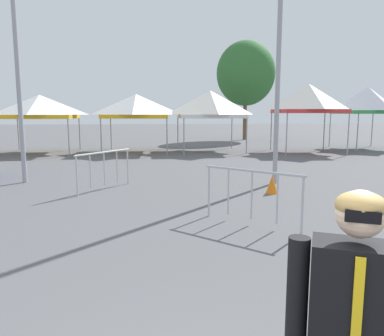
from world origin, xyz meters
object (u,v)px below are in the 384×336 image
object	(u,v)px
canopy_tent_behind_left	(210,104)
tree_behind_tents_right	(246,73)
crowd_barrier_by_lift	(252,186)
light_pole_near_lift	(15,28)
canopy_tent_far_left	(136,106)
canopy_tent_behind_right	(40,107)
crowd_barrier_near_person	(104,163)
canopy_tent_behind_center	(367,100)
traffic_cone_lot_center	(272,184)
canopy_tent_far_right	(308,99)

from	to	relation	value
canopy_tent_behind_left	tree_behind_tents_right	size ratio (longest dim) A/B	0.46
crowd_barrier_by_lift	light_pole_near_lift	bearing A→B (deg)	139.14
tree_behind_tents_right	crowd_barrier_by_lift	xyz separation A→B (m)	(-5.37, -22.47, -4.41)
canopy_tent_far_left	canopy_tent_behind_left	xyz separation A→B (m)	(4.05, -0.18, 0.10)
canopy_tent_behind_right	canopy_tent_far_left	size ratio (longest dim) A/B	1.02
canopy_tent_behind_right	tree_behind_tents_right	size ratio (longest dim) A/B	0.48
light_pole_near_lift	crowd_barrier_near_person	bearing A→B (deg)	-27.48
tree_behind_tents_right	crowd_barrier_near_person	world-z (taller)	tree_behind_tents_right
canopy_tent_far_left	tree_behind_tents_right	world-z (taller)	tree_behind_tents_right
canopy_tent_behind_center	crowd_barrier_by_lift	xyz separation A→B (m)	(-10.81, -14.50, -2.11)
canopy_tent_behind_center	tree_behind_tents_right	size ratio (longest dim) A/B	0.48
canopy_tent_behind_center	canopy_tent_far_left	bearing A→B (deg)	-178.10
canopy_tent_behind_center	traffic_cone_lot_center	size ratio (longest dim) A/B	7.52
tree_behind_tents_right	traffic_cone_lot_center	distance (m)	20.77
canopy_tent_far_right	crowd_barrier_near_person	world-z (taller)	canopy_tent_far_right
canopy_tent_far_right	traffic_cone_lot_center	bearing A→B (deg)	-117.11
canopy_tent_behind_left	crowd_barrier_near_person	xyz separation A→B (m)	(-4.51, -10.17, -1.84)
canopy_tent_behind_center	traffic_cone_lot_center	xyz separation A→B (m)	(-9.53, -11.79, -2.62)
canopy_tent_behind_right	canopy_tent_behind_center	distance (m)	18.61
canopy_tent_far_left	canopy_tent_behind_center	xyz separation A→B (m)	(13.58, 0.45, 0.37)
canopy_tent_far_right	traffic_cone_lot_center	xyz separation A→B (m)	(-5.16, -10.08, -2.65)
traffic_cone_lot_center	canopy_tent_far_right	bearing A→B (deg)	62.89
tree_behind_tents_right	crowd_barrier_by_lift	distance (m)	23.52
canopy_tent_far_right	canopy_tent_behind_center	bearing A→B (deg)	21.37
traffic_cone_lot_center	canopy_tent_far_left	bearing A→B (deg)	109.66
crowd_barrier_by_lift	canopy_tent_behind_center	bearing A→B (deg)	53.30
canopy_tent_far_left	light_pole_near_lift	world-z (taller)	light_pole_near_lift
canopy_tent_behind_center	canopy_tent_behind_right	bearing A→B (deg)	-177.94
canopy_tent_far_left	crowd_barrier_near_person	xyz separation A→B (m)	(-0.46, -10.35, -1.74)
canopy_tent_behind_center	crowd_barrier_by_lift	distance (m)	18.21
light_pole_near_lift	tree_behind_tents_right	world-z (taller)	light_pole_near_lift
light_pole_near_lift	crowd_barrier_by_lift	world-z (taller)	light_pole_near_lift
canopy_tent_behind_right	light_pole_near_lift	bearing A→B (deg)	-77.46
tree_behind_tents_right	canopy_tent_behind_center	bearing A→B (deg)	-55.69
canopy_tent_far_left	tree_behind_tents_right	xyz separation A→B (m)	(8.14, 8.42, 2.67)
canopy_tent_far_left	crowd_barrier_by_lift	world-z (taller)	canopy_tent_far_left
canopy_tent_behind_right	canopy_tent_far_left	bearing A→B (deg)	2.49
tree_behind_tents_right	crowd_barrier_near_person	bearing A→B (deg)	-114.61
canopy_tent_behind_left	traffic_cone_lot_center	bearing A→B (deg)	-90.01
tree_behind_tents_right	crowd_barrier_by_lift	world-z (taller)	tree_behind_tents_right
light_pole_near_lift	crowd_barrier_near_person	world-z (taller)	light_pole_near_lift
tree_behind_tents_right	canopy_tent_behind_right	bearing A→B (deg)	-146.72
tree_behind_tents_right	canopy_tent_far_left	bearing A→B (deg)	-134.03
canopy_tent_far_left	canopy_tent_behind_right	bearing A→B (deg)	-177.51
canopy_tent_behind_right	canopy_tent_behind_center	size ratio (longest dim) A/B	1.01
canopy_tent_behind_left	crowd_barrier_near_person	size ratio (longest dim) A/B	2.07
crowd_barrier_near_person	canopy_tent_behind_center	bearing A→B (deg)	37.59
light_pole_near_lift	crowd_barrier_by_lift	size ratio (longest dim) A/B	5.18
light_pole_near_lift	traffic_cone_lot_center	bearing A→B (deg)	-18.18
canopy_tent_behind_right	canopy_tent_behind_center	bearing A→B (deg)	2.06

